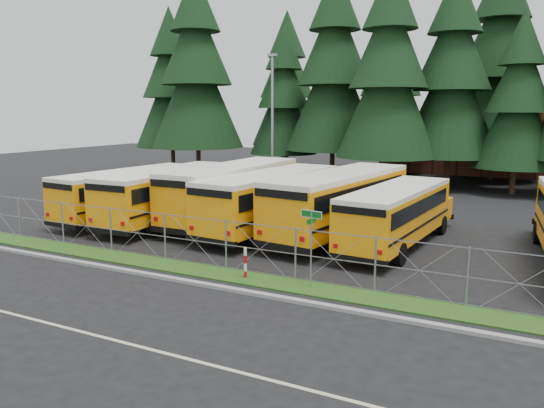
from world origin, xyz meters
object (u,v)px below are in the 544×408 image
(bus_1, at_px, (134,194))
(bus_4, at_px, (275,202))
(bus_5, at_px, (344,204))
(striped_bollard, at_px, (245,263))
(street_sign, at_px, (311,232))
(bus_6, at_px, (399,216))
(bus_2, at_px, (174,196))
(light_standard, at_px, (272,120))
(bus_3, at_px, (237,193))

(bus_1, height_order, bus_4, bus_4)
(bus_5, distance_m, striped_bollard, 8.39)
(bus_4, bearing_deg, street_sign, -50.41)
(bus_6, bearing_deg, bus_2, -173.01)
(bus_4, height_order, street_sign, bus_4)
(light_standard, bearing_deg, bus_4, -62.33)
(bus_3, distance_m, bus_6, 9.48)
(bus_4, bearing_deg, bus_2, -168.30)
(bus_4, bearing_deg, striped_bollard, -66.08)
(bus_4, xyz_separation_m, light_standard, (-5.39, 10.29, 3.96))
(bus_5, height_order, light_standard, light_standard)
(bus_2, height_order, bus_6, bus_2)
(bus_3, xyz_separation_m, striped_bollard, (5.51, -8.70, -1.03))
(bus_2, relative_size, street_sign, 4.09)
(street_sign, bearing_deg, bus_1, 154.22)
(bus_2, relative_size, bus_6, 1.08)
(bus_6, relative_size, light_standard, 1.05)
(bus_6, relative_size, street_sign, 3.78)
(light_standard, bearing_deg, striped_bollard, -65.99)
(bus_1, distance_m, light_standard, 12.35)
(light_standard, bearing_deg, bus_1, -106.14)
(bus_4, distance_m, bus_5, 3.56)
(bus_1, xyz_separation_m, street_sign, (13.85, -6.69, 0.61))
(light_standard, bearing_deg, bus_6, -41.47)
(bus_3, relative_size, bus_6, 1.17)
(bus_6, xyz_separation_m, striped_bollard, (-3.89, -7.46, -0.79))
(bus_1, distance_m, bus_2, 2.64)
(bus_5, bearing_deg, bus_4, -162.82)
(bus_5, distance_m, street_sign, 8.38)
(bus_6, distance_m, light_standard, 16.40)
(bus_2, relative_size, bus_5, 0.93)
(striped_bollard, bearing_deg, light_standard, 114.01)
(bus_2, height_order, bus_3, bus_3)
(bus_3, relative_size, light_standard, 1.23)
(bus_1, bearing_deg, light_standard, 79.42)
(bus_3, bearing_deg, striped_bollard, -57.37)
(bus_2, relative_size, light_standard, 1.13)
(bus_2, bearing_deg, bus_5, 6.47)
(bus_2, distance_m, street_sign, 13.19)
(bus_6, bearing_deg, bus_3, 177.32)
(bus_1, height_order, bus_3, bus_3)
(bus_5, distance_m, light_standard, 13.72)
(bus_1, distance_m, bus_3, 6.06)
(street_sign, relative_size, light_standard, 0.28)
(street_sign, bearing_deg, bus_5, 101.73)
(striped_bollard, bearing_deg, bus_2, 140.94)
(bus_4, height_order, bus_5, bus_5)
(bus_2, xyz_separation_m, light_standard, (0.61, 10.98, 4.00))
(bus_6, xyz_separation_m, street_sign, (-1.29, -7.37, 0.64))
(street_sign, height_order, light_standard, light_standard)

